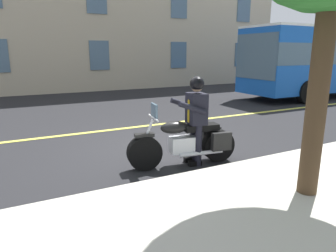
# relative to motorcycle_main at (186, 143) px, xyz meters

# --- Properties ---
(ground_plane) EXTENTS (80.00, 80.00, 0.00)m
(ground_plane) POSITION_rel_motorcycle_main_xyz_m (0.02, -1.34, -0.45)
(ground_plane) COLOR black
(sidewalk_curb) EXTENTS (60.00, 5.00, 0.15)m
(sidewalk_curb) POSITION_rel_motorcycle_main_xyz_m (0.02, 3.16, -0.38)
(sidewalk_curb) COLOR #B2ADA0
(sidewalk_curb) RESTS_ON ground_plane
(lane_center_stripe) EXTENTS (60.00, 0.16, 0.01)m
(lane_center_stripe) POSITION_rel_motorcycle_main_xyz_m (0.02, -3.34, -0.45)
(lane_center_stripe) COLOR #E5DB4C
(lane_center_stripe) RESTS_ON ground_plane
(motorcycle_main) EXTENTS (2.22, 0.80, 1.26)m
(motorcycle_main) POSITION_rel_motorcycle_main_xyz_m (0.00, 0.00, 0.00)
(motorcycle_main) COLOR black
(motorcycle_main) RESTS_ON ground_plane
(rider_main) EXTENTS (0.68, 0.62, 1.74)m
(rider_main) POSITION_rel_motorcycle_main_xyz_m (-0.19, 0.03, 0.58)
(rider_main) COLOR black
(rider_main) RESTS_ON ground_plane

